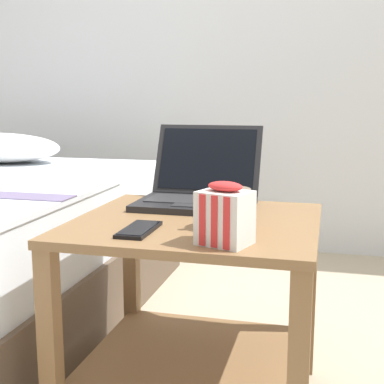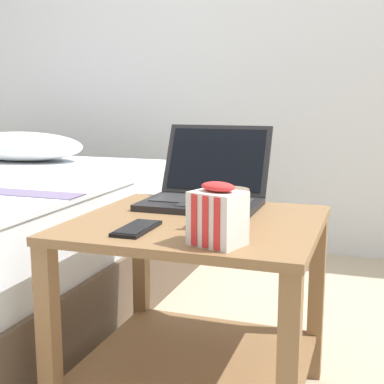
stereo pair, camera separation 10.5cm
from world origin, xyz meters
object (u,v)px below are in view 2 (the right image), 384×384
object	(u,v)px
mug_front_left	(227,207)
snack_bag	(218,216)
laptop	(206,189)
cell_phone	(137,228)

from	to	relation	value
mug_front_left	snack_bag	size ratio (longest dim) A/B	0.97
laptop	snack_bag	bearing A→B (deg)	-69.29
snack_bag	cell_phone	size ratio (longest dim) A/B	0.86
snack_bag	cell_phone	world-z (taller)	snack_bag
laptop	cell_phone	world-z (taller)	laptop
laptop	cell_phone	size ratio (longest dim) A/B	2.09
mug_front_left	cell_phone	bearing A→B (deg)	-156.33
mug_front_left	cell_phone	size ratio (longest dim) A/B	0.83
cell_phone	mug_front_left	bearing A→B (deg)	23.67
mug_front_left	cell_phone	xyz separation A→B (m)	(-0.20, -0.09, -0.05)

